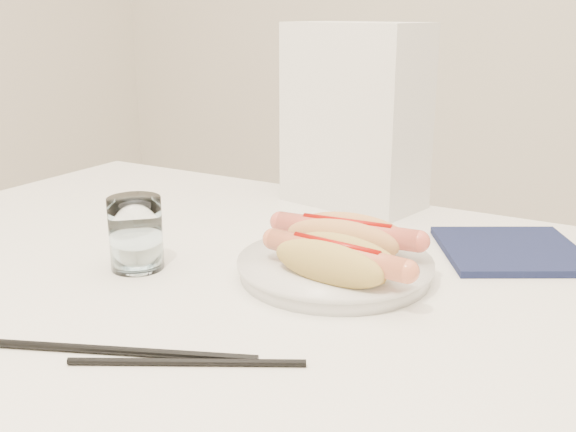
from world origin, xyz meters
The scene contains 9 objects.
table centered at (0.00, 0.00, 0.69)m, with size 1.20×0.80×0.75m.
plate centered at (0.06, 0.06, 0.76)m, with size 0.21×0.21×0.02m, color silver.
hotdog_left centered at (0.06, 0.09, 0.79)m, with size 0.17×0.08×0.05m.
hotdog_right centered at (0.08, 0.01, 0.79)m, with size 0.17×0.08×0.05m.
water_glass centered at (-0.15, -0.03, 0.79)m, with size 0.06×0.06×0.09m, color white.
chopstick_near centered at (0.04, -0.19, 0.75)m, with size 0.01×0.01×0.20m, color black.
chopstick_far centered at (-0.02, -0.20, 0.75)m, with size 0.01×0.01×0.24m, color black.
napkin_box centered at (-0.05, 0.35, 0.89)m, with size 0.21×0.11×0.27m, color silver.
navy_napkin centered at (0.21, 0.24, 0.75)m, with size 0.17×0.17×0.01m, color #121839.
Camera 1 is at (0.37, -0.59, 1.04)m, focal length 42.39 mm.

